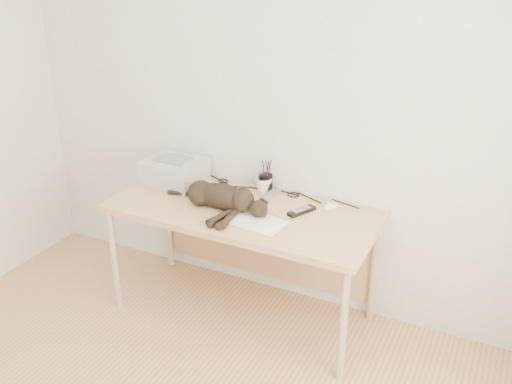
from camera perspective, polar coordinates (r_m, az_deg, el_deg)
The scene contains 11 objects.
wall_back at distance 3.48m, azimuth 1.25°, elevation 8.98°, with size 3.50×3.50×0.00m, color silver.
desk at distance 3.50m, azimuth -0.76°, elevation -3.11°, with size 1.60×0.70×0.74m.
printer at distance 3.73m, azimuth -8.18°, elevation 2.05°, with size 0.37×0.31×0.17m.
papers at distance 3.22m, azimuth 0.11°, elevation -2.94°, with size 0.35×0.28×0.01m.
cat at distance 3.36m, azimuth -3.69°, elevation -0.54°, with size 0.71×0.33×0.16m.
mug at distance 3.57m, azimuth 0.77°, elevation 0.69°, with size 0.11×0.11×0.10m, color white.
pen_cup at distance 3.57m, azimuth 0.99°, elevation 0.92°, with size 0.08×0.08×0.22m.
remote_grey at distance 3.54m, azimuth 1.48°, elevation -0.20°, with size 0.05×0.18×0.02m, color slate.
remote_black at distance 3.33m, azimuth 4.59°, elevation -1.91°, with size 0.05×0.19×0.02m, color black.
mouse at distance 3.41m, azimuth 7.42°, elevation -1.22°, with size 0.06×0.11×0.04m, color white.
cable_tangle at distance 3.62m, azimuth 0.83°, elevation 0.30°, with size 1.36×0.08×0.01m, color black, non-canonical shape.
Camera 1 is at (1.42, -1.29, 2.20)m, focal length 40.00 mm.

